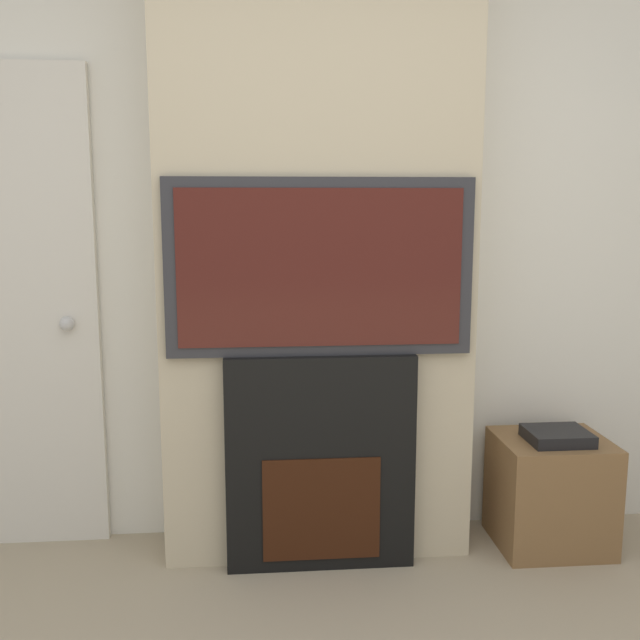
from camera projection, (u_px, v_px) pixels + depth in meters
name	position (u px, v px, depth m)	size (l,w,h in m)	color
wall_back	(313.00, 226.00, 3.03)	(6.00, 0.06, 2.70)	silver
chimney_breast	(316.00, 227.00, 2.84)	(1.24, 0.32, 2.70)	beige
fireplace	(320.00, 462.00, 2.83)	(0.74, 0.15, 0.87)	black
television	(320.00, 268.00, 2.70)	(1.17, 0.07, 0.68)	#2D2D33
media_stand	(550.00, 490.00, 3.02)	(0.45, 0.40, 0.52)	brown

